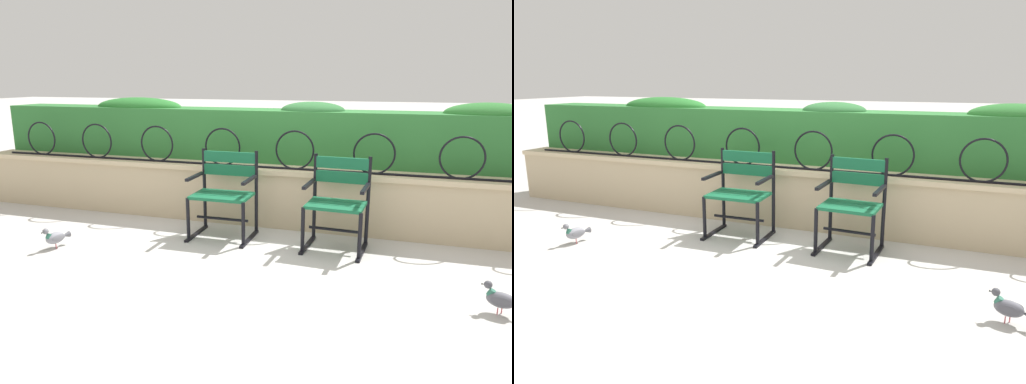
{
  "view_description": "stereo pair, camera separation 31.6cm",
  "coord_description": "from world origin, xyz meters",
  "views": [
    {
      "loc": [
        1.3,
        -3.97,
        1.59
      ],
      "look_at": [
        0.0,
        0.11,
        0.55
      ],
      "focal_mm": 33.01,
      "sensor_mm": 36.0,
      "label": 1
    },
    {
      "loc": [
        1.6,
        -3.86,
        1.59
      ],
      "look_at": [
        0.0,
        0.11,
        0.55
      ],
      "focal_mm": 33.01,
      "sensor_mm": 36.0,
      "label": 2
    }
  ],
  "objects": [
    {
      "name": "stone_wall",
      "position": [
        0.0,
        0.9,
        0.33
      ],
      "size": [
        7.63,
        0.41,
        0.64
      ],
      "color": "tan",
      "rests_on": "ground"
    },
    {
      "name": "park_chair_left",
      "position": [
        -0.42,
        0.37,
        0.47
      ],
      "size": [
        0.63,
        0.53,
        0.87
      ],
      "color": "#145B38",
      "rests_on": "ground"
    },
    {
      "name": "pigeon_far_side",
      "position": [
        -1.82,
        -0.49,
        0.11
      ],
      "size": [
        0.15,
        0.29,
        0.22
      ],
      "color": "gray",
      "rests_on": "ground"
    },
    {
      "name": "ground_plane",
      "position": [
        0.0,
        0.0,
        0.0
      ],
      "size": [
        60.0,
        60.0,
        0.0
      ],
      "primitive_type": "plane",
      "color": "#B7B5AF"
    },
    {
      "name": "pigeon_near_chairs",
      "position": [
        2.01,
        -0.63,
        0.11
      ],
      "size": [
        0.28,
        0.16,
        0.22
      ],
      "color": "#5B5B66",
      "rests_on": "ground"
    },
    {
      "name": "park_chair_right",
      "position": [
        0.73,
        0.36,
        0.46
      ],
      "size": [
        0.59,
        0.55,
        0.87
      ],
      "color": "#145B38",
      "rests_on": "ground"
    },
    {
      "name": "hedge_row",
      "position": [
        -0.01,
        1.34,
        0.97
      ],
      "size": [
        7.48,
        0.54,
        0.71
      ],
      "color": "#2D7033",
      "rests_on": "stone_wall"
    },
    {
      "name": "iron_arch_fence",
      "position": [
        -0.18,
        0.82,
        0.83
      ],
      "size": [
        7.09,
        0.02,
        0.42
      ],
      "color": "black",
      "rests_on": "stone_wall"
    }
  ]
}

